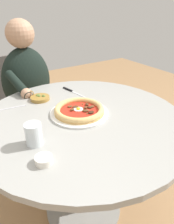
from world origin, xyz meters
The scene contains 10 objects.
ground_plane centered at (0.00, 0.00, -0.01)m, with size 6.00×6.00×0.02m, color #9E754C.
dining_table centered at (0.00, 0.00, 0.58)m, with size 1.06×1.06×0.71m.
pizza_on_plate centered at (0.00, 0.03, 0.73)m, with size 0.31×0.31×0.04m.
water_glass centered at (-0.29, -0.09, 0.76)m, with size 0.07×0.07×0.10m.
steak_knife centered at (0.11, 0.32, 0.72)m, with size 0.05×0.21×0.01m.
ramekin_capers centered at (-0.30, -0.22, 0.73)m, with size 0.07×0.07×0.03m.
olive_pan centered at (-0.11, 0.31, 0.73)m, with size 0.11×0.13×0.04m.
fork_utensil centered at (-0.29, 0.29, 0.72)m, with size 0.18×0.04×0.00m.
diner_person centered at (-0.06, 0.71, 0.51)m, with size 0.39×0.51×1.14m.
cafe_chair_diner centered at (-0.07, 0.85, 0.52)m, with size 0.42×0.42×0.85m.
Camera 1 is at (-0.48, -0.78, 1.24)m, focal length 32.92 mm.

